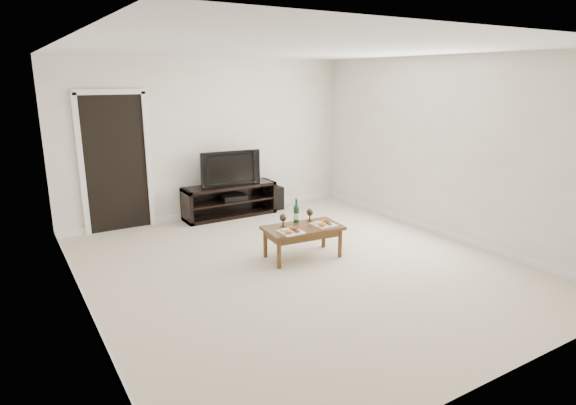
{
  "coord_description": "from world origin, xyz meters",
  "views": [
    {
      "loc": [
        -3.08,
        -4.71,
        2.3
      ],
      "look_at": [
        0.12,
        0.49,
        0.7
      ],
      "focal_mm": 30.0,
      "sensor_mm": 36.0,
      "label": 1
    }
  ],
  "objects_px": {
    "television": "(229,168)",
    "coffee_table": "(303,242)",
    "media_console": "(230,201)",
    "subwoofer": "(274,198)"
  },
  "relations": [
    {
      "from": "media_console",
      "to": "subwoofer",
      "type": "height_order",
      "value": "media_console"
    },
    {
      "from": "media_console",
      "to": "coffee_table",
      "type": "distance_m",
      "value": 2.24
    },
    {
      "from": "television",
      "to": "coffee_table",
      "type": "distance_m",
      "value": 2.33
    },
    {
      "from": "television",
      "to": "subwoofer",
      "type": "xyz_separation_m",
      "value": [
        0.87,
        0.02,
        -0.64
      ]
    },
    {
      "from": "media_console",
      "to": "coffee_table",
      "type": "bearing_deg",
      "value": -89.92
    },
    {
      "from": "television",
      "to": "subwoofer",
      "type": "height_order",
      "value": "television"
    },
    {
      "from": "television",
      "to": "coffee_table",
      "type": "height_order",
      "value": "television"
    },
    {
      "from": "television",
      "to": "media_console",
      "type": "bearing_deg",
      "value": 0.0
    },
    {
      "from": "subwoofer",
      "to": "media_console",
      "type": "bearing_deg",
      "value": 178.14
    },
    {
      "from": "television",
      "to": "coffee_table",
      "type": "xyz_separation_m",
      "value": [
        0.0,
        -2.24,
        -0.63
      ]
    }
  ]
}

